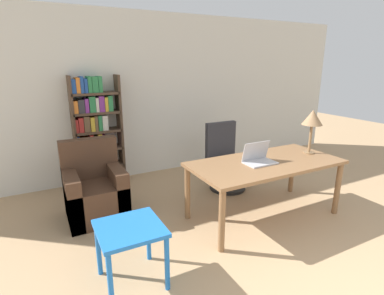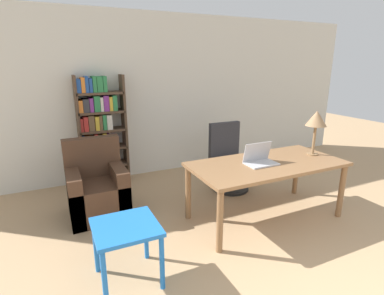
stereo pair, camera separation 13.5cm
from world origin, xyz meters
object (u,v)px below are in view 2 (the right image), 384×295
Objects in this scene: laptop at (260,159)px; bookshelf at (100,134)px; armchair at (97,191)px; side_table_blue at (126,235)px; table_lamp at (316,120)px; office_chair at (229,161)px; desk at (267,169)px.

bookshelf is (-1.55, 2.02, 0.04)m from laptop.
laptop is 0.39× the size of armchair.
table_lamp is at bearing 9.12° from side_table_blue.
office_chair is at bearing 0.66° from armchair.
bookshelf is at bearing 129.34° from desk.
bookshelf is at bearing 140.17° from table_lamp.
bookshelf is (0.18, 2.43, 0.37)m from side_table_blue.
side_table_blue is at bearing -87.71° from armchair.
office_chair reaches higher than armchair.
desk is 0.17m from laptop.
laptop is 2.09m from armchair.
bookshelf reaches higher than laptop.
side_table_blue is (-2.59, -0.42, -0.74)m from table_lamp.
table_lamp reaches higher than side_table_blue.
desk is at bearing -94.91° from office_chair.
office_chair is (0.09, 1.01, -0.21)m from desk.
laptop is 0.65× the size of table_lamp.
table_lamp is 0.34× the size of bookshelf.
table_lamp is at bearing 0.91° from desk.
armchair is at bearing -102.63° from bookshelf.
armchair reaches higher than side_table_blue.
table_lamp is 0.60× the size of armchair.
desk is at bearing 12.41° from side_table_blue.
armchair is at bearing 151.34° from laptop.
office_chair is at bearing -30.23° from bookshelf.
side_table_blue is (-1.84, -0.40, -0.19)m from desk.
desk is 3.41× the size of side_table_blue.
laptop is 1.08m from office_chair.
side_table_blue is 2.46m from bookshelf.
armchair is at bearing 152.53° from desk.
office_chair is 1.84× the size of side_table_blue.
office_chair reaches higher than desk.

